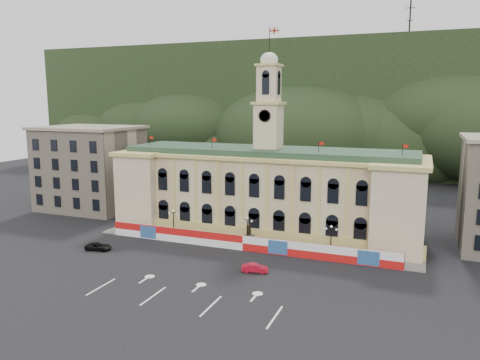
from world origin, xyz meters
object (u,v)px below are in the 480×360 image
at_px(black_suv, 98,247).
at_px(lamp_center, 247,229).
at_px(statue, 249,238).
at_px(red_sedan, 255,268).

bearing_deg(black_suv, lamp_center, -75.43).
distance_m(statue, black_suv, 25.01).
relative_size(lamp_center, red_sedan, 1.29).
bearing_deg(red_sedan, black_suv, 76.81).
height_order(red_sedan, black_suv, red_sedan).
distance_m(red_sedan, black_suv, 27.37).
height_order(lamp_center, black_suv, lamp_center).
xyz_separation_m(statue, black_suv, (-22.20, -11.51, -0.59)).
bearing_deg(black_suv, statue, -73.36).
bearing_deg(red_sedan, statue, 10.99).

